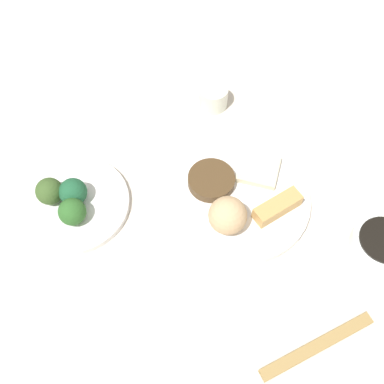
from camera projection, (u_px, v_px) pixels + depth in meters
name	position (u px, v px, depth m)	size (l,w,h in m)	color
tabletop	(241.00, 205.00, 0.92)	(2.20, 2.20, 0.02)	beige
main_plate	(243.00, 199.00, 0.90)	(0.26, 0.26, 0.02)	white
rice_scoop	(230.00, 217.00, 0.83)	(0.07, 0.07, 0.07)	tan
spring_roll	(277.00, 207.00, 0.87)	(0.09, 0.03, 0.03)	tan
crab_rangoon_wonton	(257.00, 169.00, 0.92)	(0.07, 0.08, 0.01)	beige
stir_fry_heap	(211.00, 181.00, 0.90)	(0.09, 0.09, 0.02)	#4B361E
broccoli_plate	(74.00, 204.00, 0.90)	(0.21, 0.21, 0.01)	white
broccoli_floret_0	(73.00, 192.00, 0.87)	(0.05, 0.05, 0.05)	#1E5735
broccoli_floret_1	(72.00, 212.00, 0.85)	(0.05, 0.05, 0.05)	#2D6027
broccoli_floret_2	(49.00, 191.00, 0.87)	(0.05, 0.05, 0.05)	#3B5827
soy_sauce_bowl	(382.00, 244.00, 0.84)	(0.11, 0.11, 0.03)	white
teacup	(213.00, 97.00, 1.01)	(0.06, 0.06, 0.05)	white
chopsticks_pair	(317.00, 346.00, 0.77)	(0.21, 0.02, 0.01)	#9F7E47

